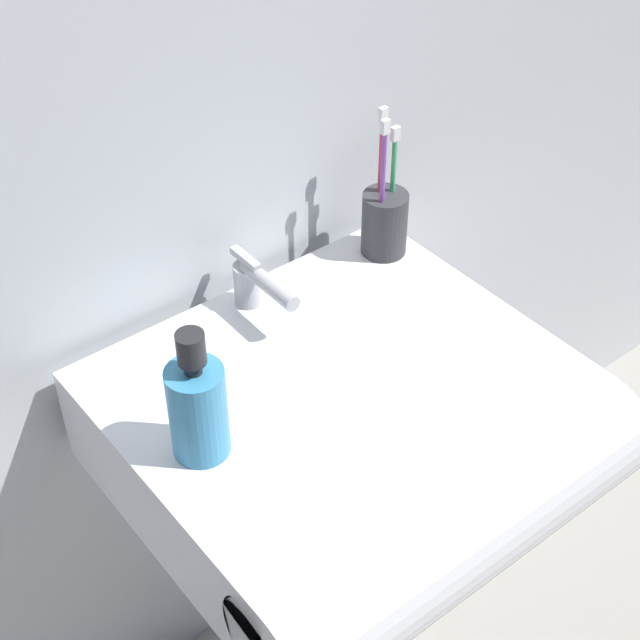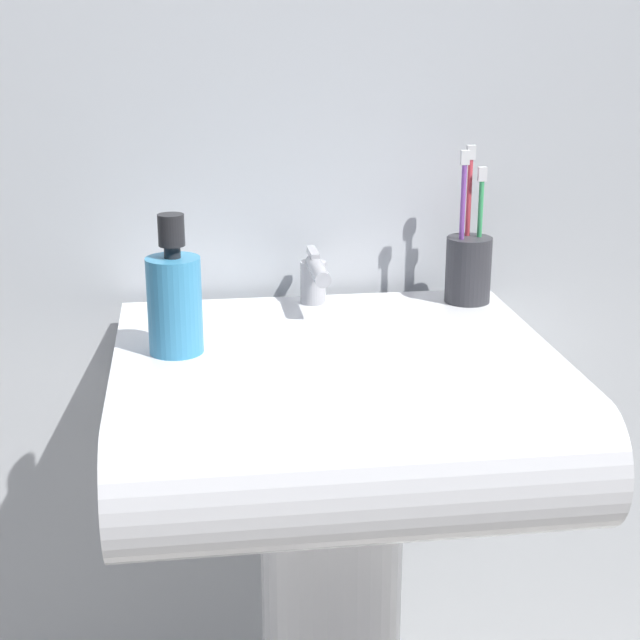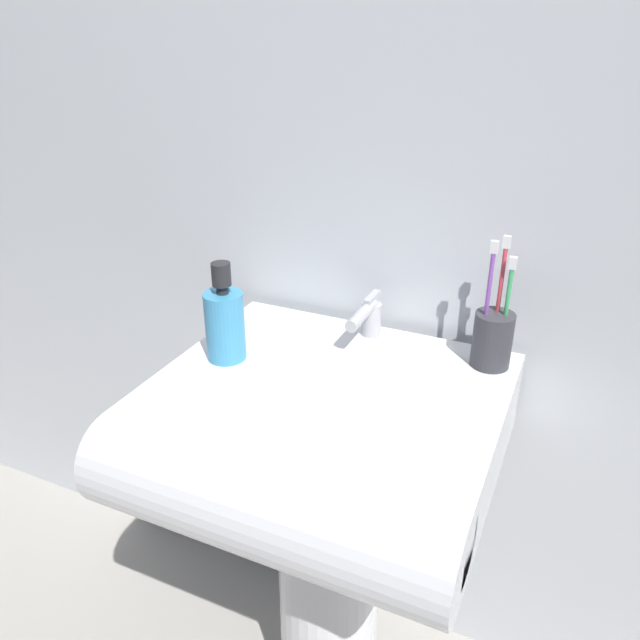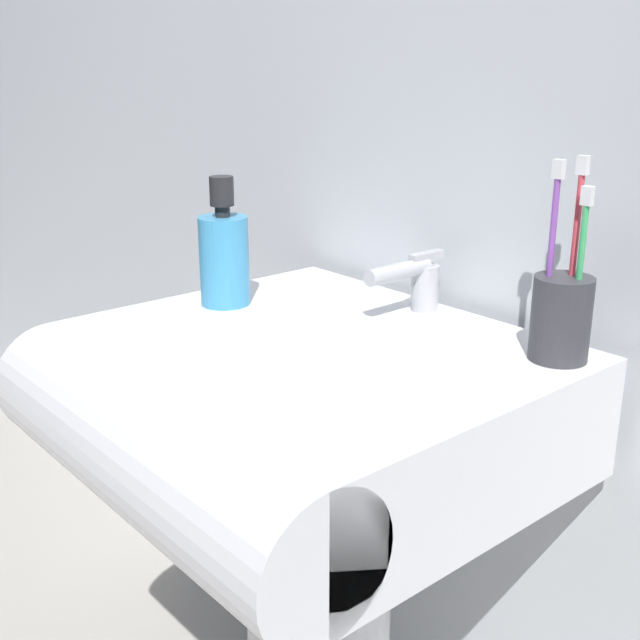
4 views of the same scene
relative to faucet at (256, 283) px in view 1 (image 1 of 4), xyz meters
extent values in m
cylinder|color=white|center=(0.00, -0.17, -0.50)|extent=(0.19, 0.19, 0.62)
cube|color=white|center=(0.00, -0.17, -0.12)|extent=(0.55, 0.44, 0.15)
cylinder|color=white|center=(0.00, -0.39, -0.12)|extent=(0.55, 0.15, 0.15)
cylinder|color=#B7B7BC|center=(0.00, 0.02, -0.01)|extent=(0.04, 0.04, 0.06)
cylinder|color=#B7B7BC|center=(0.00, -0.03, 0.02)|extent=(0.02, 0.10, 0.02)
cube|color=#B7B7BC|center=(0.00, 0.02, 0.03)|extent=(0.01, 0.06, 0.01)
cylinder|color=#38383D|center=(0.22, -0.01, 0.00)|extent=(0.07, 0.07, 0.09)
cylinder|color=purple|center=(0.21, -0.01, 0.06)|extent=(0.01, 0.01, 0.19)
cube|color=white|center=(0.21, -0.01, 0.17)|extent=(0.01, 0.01, 0.02)
cylinder|color=#3FB266|center=(0.23, 0.00, 0.05)|extent=(0.01, 0.01, 0.16)
cube|color=white|center=(0.23, 0.00, 0.14)|extent=(0.01, 0.01, 0.02)
cylinder|color=#D83F4C|center=(0.22, 0.01, 0.07)|extent=(0.01, 0.01, 0.19)
cube|color=white|center=(0.22, 0.01, 0.17)|extent=(0.01, 0.01, 0.02)
cylinder|color=#3F99CC|center=(-0.20, -0.16, 0.02)|extent=(0.07, 0.07, 0.12)
cylinder|color=#262628|center=(-0.20, -0.16, 0.08)|extent=(0.02, 0.02, 0.01)
cylinder|color=#262628|center=(-0.20, -0.16, 0.11)|extent=(0.03, 0.03, 0.04)
camera|label=1|loc=(-0.57, -0.85, 0.80)|focal=55.00mm
camera|label=2|loc=(-0.18, -1.32, 0.37)|focal=55.00mm
camera|label=3|loc=(0.34, -0.96, 0.49)|focal=35.00mm
camera|label=4|loc=(0.68, -0.75, 0.28)|focal=45.00mm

